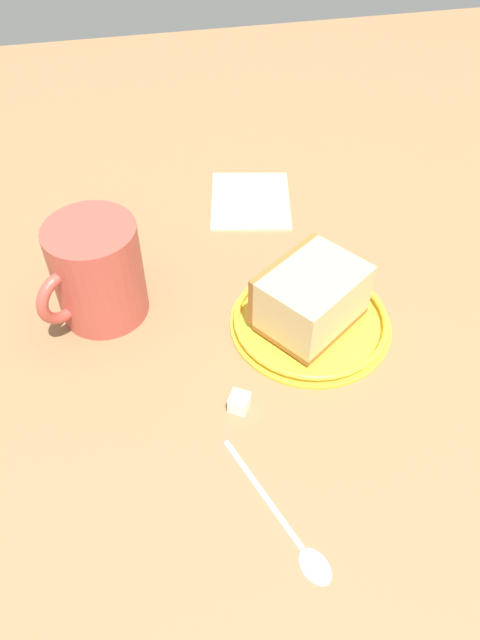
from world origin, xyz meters
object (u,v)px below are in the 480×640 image
small_plate (310,321)px  folded_napkin (250,200)px  cake_slice (311,297)px  tea_mug (96,272)px  sugar_cube (239,402)px  teaspoon (295,537)px

small_plate → folded_napkin: 21.02cm
cake_slice → folded_napkin: (-20.75, -1.28, -3.35)cm
small_plate → tea_mug: tea_mug is taller
small_plate → cake_slice: bearing=-144.2°
cake_slice → tea_mug: 20.31cm
cake_slice → folded_napkin: cake_slice is taller
cake_slice → small_plate: bearing=35.8°
folded_napkin → tea_mug: bearing=-50.6°
small_plate → sugar_cube: size_ratio=9.74×
tea_mug → sugar_cube: bearing=37.2°
tea_mug → sugar_cube: (14.26, 10.82, -4.35)cm
small_plate → teaspoon: small_plate is taller
cake_slice → teaspoon: 21.90cm
cake_slice → folded_napkin: 21.06cm
folded_napkin → small_plate: bearing=3.9°
small_plate → sugar_cube: bearing=-46.9°
small_plate → folded_napkin: small_plate is taller
cake_slice → tea_mug: (-5.88, -19.38, 1.50)cm
tea_mug → cake_slice: bearing=73.1°
cake_slice → teaspoon: (20.54, -6.84, -3.30)cm
cake_slice → teaspoon: cake_slice is taller
folded_napkin → sugar_cube: 30.03cm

